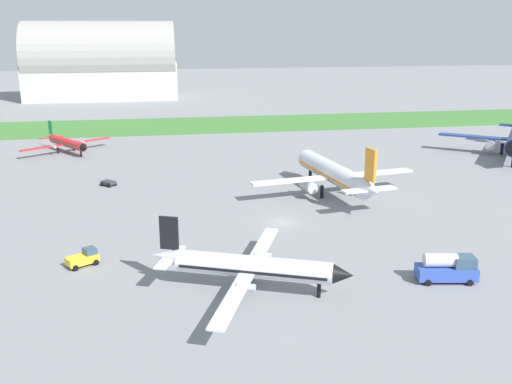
# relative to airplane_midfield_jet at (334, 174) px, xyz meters

# --- Properties ---
(ground_plane) EXTENTS (600.00, 600.00, 0.00)m
(ground_plane) POSITION_rel_airplane_midfield_jet_xyz_m (-11.48, -12.03, -3.68)
(ground_plane) COLOR gray
(grass_taxiway_strip) EXTENTS (360.00, 28.00, 0.08)m
(grass_taxiway_strip) POSITION_rel_airplane_midfield_jet_xyz_m (-11.48, 72.69, -3.64)
(grass_taxiway_strip) COLOR #3D7533
(grass_taxiway_strip) RESTS_ON ground_plane
(airplane_midfield_jet) EXTENTS (28.80, 28.37, 10.21)m
(airplane_midfield_jet) POSITION_rel_airplane_midfield_jet_xyz_m (0.00, 0.00, 0.00)
(airplane_midfield_jet) COLOR silver
(airplane_midfield_jet) RESTS_ON ground_plane
(airplane_taxiing_turboprop) EXTENTS (17.91, 15.80, 6.30)m
(airplane_taxiing_turboprop) POSITION_rel_airplane_midfield_jet_xyz_m (-48.76, 41.34, -1.37)
(airplane_taxiing_turboprop) COLOR red
(airplane_taxiing_turboprop) RESTS_ON ground_plane
(airplane_foreground_turboprop) EXTENTS (21.11, 24.35, 7.68)m
(airplane_foreground_turboprop) POSITION_rel_airplane_midfield_jet_xyz_m (-19.33, -32.77, -0.87)
(airplane_foreground_turboprop) COLOR silver
(airplane_foreground_turboprop) RESTS_ON ground_plane
(fuel_truck_near_gate) EXTENTS (6.81, 3.48, 3.29)m
(fuel_truck_near_gate) POSITION_rel_airplane_midfield_jet_xyz_m (2.59, -34.11, -2.10)
(fuel_truck_near_gate) COLOR #334FB2
(fuel_truck_near_gate) RESTS_ON ground_plane
(baggage_cart_midfield) EXTENTS (2.94, 2.89, 0.90)m
(baggage_cart_midfield) POSITION_rel_airplane_midfield_jet_xyz_m (-37.55, 11.90, -3.11)
(baggage_cart_midfield) COLOR #2D333D
(baggage_cart_midfield) RESTS_ON ground_plane
(pushback_tug_by_runway) EXTENTS (4.01, 3.41, 1.95)m
(pushback_tug_by_runway) POSITION_rel_airplane_midfield_jet_xyz_m (-37.60, -23.01, -2.77)
(pushback_tug_by_runway) COLOR yellow
(pushback_tug_by_runway) RESTS_ON ground_plane
(hangar_distant) EXTENTS (55.91, 25.60, 28.75)m
(hangar_distant) POSITION_rel_airplane_midfield_jet_xyz_m (-49.28, 139.68, 9.25)
(hangar_distant) COLOR #BCB7B2
(hangar_distant) RESTS_ON ground_plane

